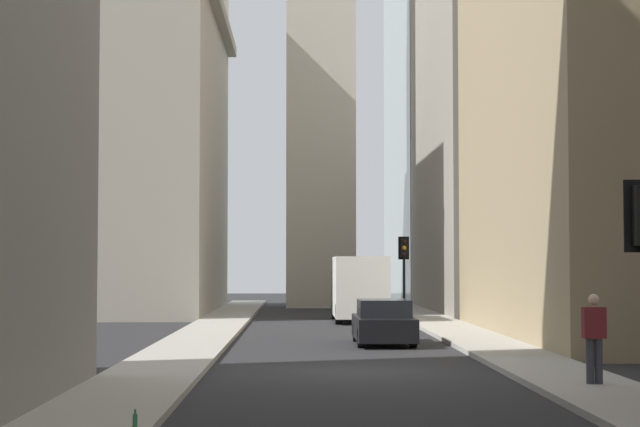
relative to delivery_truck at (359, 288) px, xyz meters
name	(u,v)px	position (x,y,z in m)	size (l,w,h in m)	color
ground_plane	(352,372)	(-22.09, 1.40, -1.46)	(135.00, 135.00, 0.00)	#262628
sidewalk_right	(159,369)	(-22.09, 5.90, -1.39)	(90.00, 2.20, 0.14)	#A8A399
sidewalk_left	(544,369)	(-22.09, -3.10, -1.39)	(90.00, 2.20, 0.14)	#A8A399
building_left_far	(523,122)	(8.95, -9.20, 8.57)	(17.88, 10.00, 20.06)	gray
building_right_far	(121,126)	(8.80, 11.99, 8.29)	(18.60, 10.50, 19.49)	#A8A091
delivery_truck	(359,288)	(0.00, 0.00, 0.00)	(6.46, 2.25, 2.84)	silver
sedan_black	(384,323)	(-13.62, 0.00, -0.80)	(4.30, 1.78, 1.42)	black
traffic_light_midblock	(404,257)	(3.88, -2.38, 1.40)	(0.43, 0.52, 3.70)	black
pedestrian	(594,335)	(-25.94, -3.22, -0.35)	(0.26, 0.44, 1.78)	#33333D
discarded_bottle	(135,420)	(-31.50, 5.03, -1.21)	(0.07, 0.07, 0.27)	#236033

